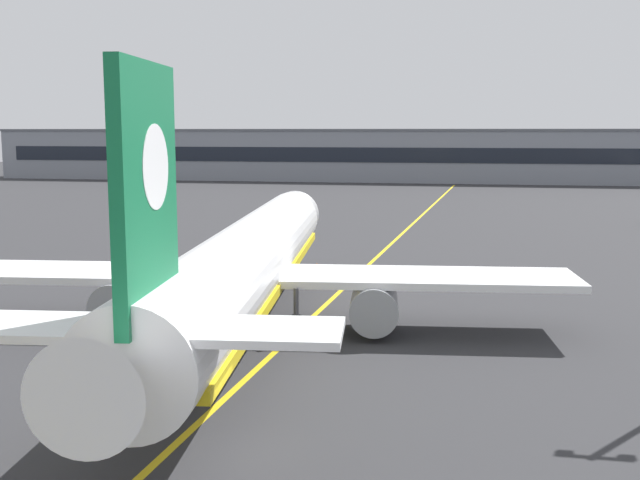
{
  "coord_description": "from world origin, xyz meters",
  "views": [
    {
      "loc": [
        7.05,
        -21.08,
        9.77
      ],
      "look_at": [
        0.15,
        15.28,
        4.48
      ],
      "focal_mm": 42.97,
      "sensor_mm": 36.0,
      "label": 1
    }
  ],
  "objects": [
    {
      "name": "ground_plane",
      "position": [
        0.0,
        0.0,
        0.0
      ],
      "size": [
        400.0,
        400.0,
        0.0
      ],
      "primitive_type": "plane",
      "color": "#2D2D30"
    },
    {
      "name": "terminal_building",
      "position": [
        -5.58,
        128.94,
        5.07
      ],
      "size": [
        163.84,
        12.4,
        10.13
      ],
      "color": "gray",
      "rests_on": "ground"
    },
    {
      "name": "safety_cone_by_nose_gear",
      "position": [
        -3.09,
        31.15,
        0.26
      ],
      "size": [
        0.44,
        0.44,
        0.55
      ],
      "color": "orange",
      "rests_on": "ground"
    },
    {
      "name": "taxiway_centreline",
      "position": [
        0.0,
        30.0,
        0.0
      ],
      "size": [
        10.57,
        179.72,
        0.01
      ],
      "primitive_type": "cube",
      "rotation": [
        0.0,
        0.0,
        -0.06
      ],
      "color": "yellow",
      "rests_on": "ground"
    },
    {
      "name": "airliner_foreground",
      "position": [
        -3.29,
        14.34,
        3.37
      ],
      "size": [
        32.33,
        41.51,
        11.65
      ],
      "color": "white",
      "rests_on": "ground"
    }
  ]
}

